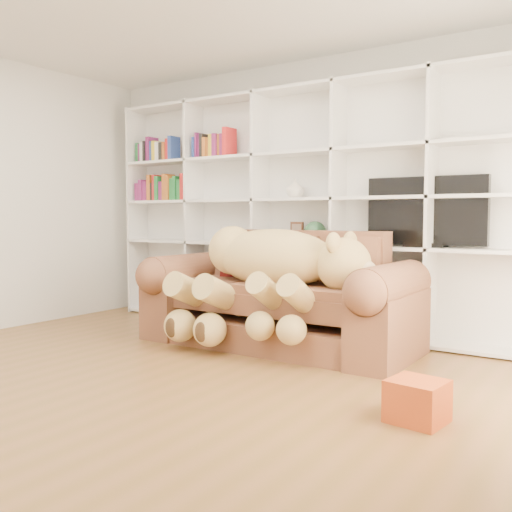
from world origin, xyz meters
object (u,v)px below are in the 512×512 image
Objects in this scene: sofa at (280,302)px; gift_box at (417,401)px; teddy_bear at (268,269)px; tv at (426,212)px.

sofa reaches higher than gift_box.
teddy_bear is at bearing -87.26° from sofa.
sofa is 2.03m from gift_box.
tv is (1.05, 0.92, 0.48)m from teddy_bear.
teddy_bear is at bearing -138.72° from tv.
teddy_bear is 1.98m from gift_box.
sofa is 1.50m from tv.
sofa is at bearing 89.09° from teddy_bear.
gift_box is at bearing -73.60° from tv.
teddy_bear is (0.01, -0.20, 0.31)m from sofa.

